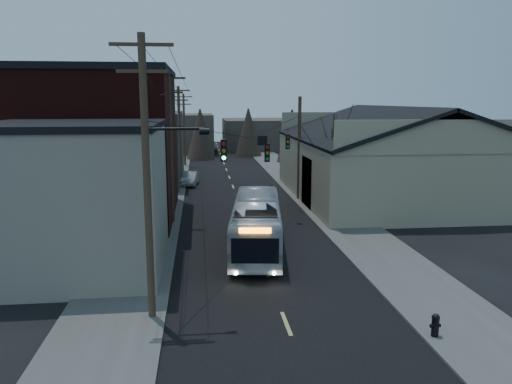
% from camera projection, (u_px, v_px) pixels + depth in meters
% --- Properties ---
extents(ground, '(160.00, 160.00, 0.00)m').
position_uv_depth(ground, '(296.00, 350.00, 16.62)').
color(ground, black).
rests_on(ground, ground).
extents(road_surface, '(9.00, 110.00, 0.02)m').
position_uv_depth(road_surface, '(234.00, 190.00, 45.94)').
color(road_surface, black).
rests_on(road_surface, ground).
extents(sidewalk_left, '(4.00, 110.00, 0.12)m').
position_uv_depth(sidewalk_left, '(163.00, 191.00, 45.22)').
color(sidewalk_left, '#474744').
rests_on(sidewalk_left, ground).
extents(sidewalk_right, '(4.00, 110.00, 0.12)m').
position_uv_depth(sidewalk_right, '(304.00, 188.00, 46.64)').
color(sidewalk_right, '#474744').
rests_on(sidewalk_right, ground).
extents(building_clapboard, '(8.00, 8.00, 7.00)m').
position_uv_depth(building_clapboard, '(76.00, 200.00, 23.80)').
color(building_clapboard, gray).
rests_on(building_clapboard, ground).
extents(building_brick, '(10.00, 12.00, 10.00)m').
position_uv_depth(building_brick, '(98.00, 148.00, 34.16)').
color(building_brick, black).
rests_on(building_brick, ground).
extents(building_left_far, '(9.00, 14.00, 7.00)m').
position_uv_depth(building_left_far, '(136.00, 148.00, 50.13)').
color(building_left_far, '#36312B').
rests_on(building_left_far, ground).
extents(warehouse, '(16.16, 20.60, 7.73)m').
position_uv_depth(warehouse, '(392.00, 166.00, 41.98)').
color(warehouse, gray).
rests_on(warehouse, ground).
extents(building_far_left, '(10.00, 12.00, 6.00)m').
position_uv_depth(building_far_left, '(181.00, 133.00, 78.94)').
color(building_far_left, '#36312B').
rests_on(building_far_left, ground).
extents(building_far_right, '(12.00, 14.00, 5.00)m').
position_uv_depth(building_far_right, '(259.00, 134.00, 85.34)').
color(building_far_right, '#36312B').
rests_on(building_far_right, ground).
extents(bare_tree, '(0.40, 0.40, 7.20)m').
position_uv_depth(bare_tree, '(333.00, 164.00, 36.22)').
color(bare_tree, black).
rests_on(bare_tree, ground).
extents(utility_lines, '(11.24, 45.28, 10.50)m').
position_uv_depth(utility_lines, '(199.00, 142.00, 38.97)').
color(utility_lines, '#382B1E').
rests_on(utility_lines, ground).
extents(bus, '(3.82, 10.91, 2.97)m').
position_uv_depth(bus, '(257.00, 223.00, 27.60)').
color(bus, silver).
rests_on(bus, ground).
extents(parked_car, '(1.74, 4.02, 1.28)m').
position_uv_depth(parked_car, '(190.00, 179.00, 48.69)').
color(parked_car, '#979A9E').
rests_on(parked_car, ground).
extents(fire_hydrant, '(0.38, 0.28, 0.82)m').
position_uv_depth(fire_hydrant, '(435.00, 324.00, 17.30)').
color(fire_hydrant, black).
rests_on(fire_hydrant, sidewalk_right).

